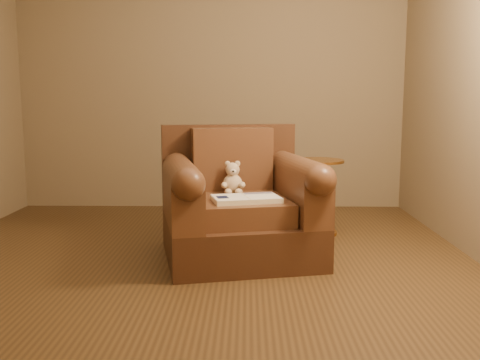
{
  "coord_description": "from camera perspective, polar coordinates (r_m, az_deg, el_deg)",
  "views": [
    {
      "loc": [
        0.38,
        -3.64,
        1.12
      ],
      "look_at": [
        0.33,
        0.06,
        0.58
      ],
      "focal_mm": 40.0,
      "sensor_mm": 36.0,
      "label": 1
    }
  ],
  "objects": [
    {
      "name": "teddy_bear",
      "position": [
        3.92,
        -0.78,
        -0.11
      ],
      "size": [
        0.18,
        0.2,
        0.24
      ],
      "rotation": [
        0.0,
        0.0,
        0.1
      ],
      "color": "#CFB491",
      "rests_on": "armchair"
    },
    {
      "name": "guidebook",
      "position": [
        3.62,
        0.65,
        -2.01
      ],
      "size": [
        0.5,
        0.37,
        0.04
      ],
      "rotation": [
        0.0,
        0.0,
        0.25
      ],
      "color": "beige",
      "rests_on": "armchair"
    },
    {
      "name": "room",
      "position": [
        3.71,
        -5.35,
        17.59
      ],
      "size": [
        4.02,
        4.02,
        2.71
      ],
      "color": "#7E6B4D",
      "rests_on": "ground"
    },
    {
      "name": "floor",
      "position": [
        3.83,
        -4.99,
        -8.66
      ],
      "size": [
        4.0,
        4.0,
        0.0
      ],
      "primitive_type": "plane",
      "color": "#4C341A",
      "rests_on": "ground"
    },
    {
      "name": "armchair",
      "position": [
        3.87,
        -0.12,
        -2.88
      ],
      "size": [
        1.23,
        1.19,
        0.94
      ],
      "rotation": [
        0.0,
        0.0,
        0.21
      ],
      "color": "#412515",
      "rests_on": "floor"
    },
    {
      "name": "side_table",
      "position": [
        4.55,
        8.12,
        -1.51
      ],
      "size": [
        0.45,
        0.45,
        0.64
      ],
      "color": "#D08839",
      "rests_on": "floor"
    }
  ]
}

